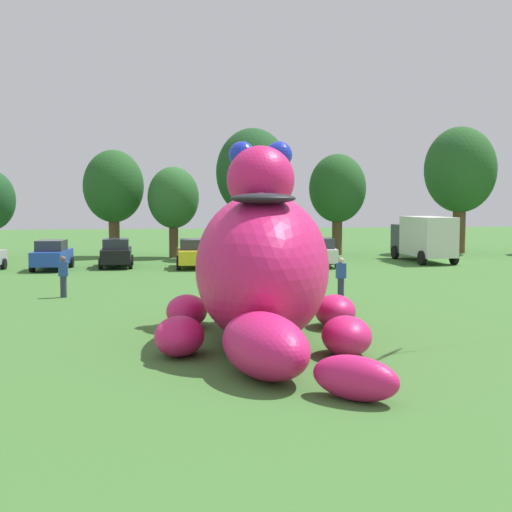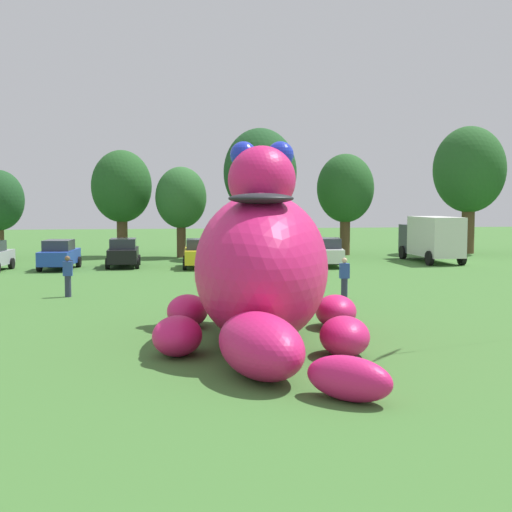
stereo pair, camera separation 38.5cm
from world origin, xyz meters
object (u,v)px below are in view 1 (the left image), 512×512
object	(u,v)px
spectator_wandering	(230,257)
box_truck	(424,237)
car_blue	(52,255)
spectator_by_cars	(63,277)
giant_inflatable_creature	(263,265)
car_white	(321,252)
car_black	(116,253)
car_yellow	(193,254)
spectator_mid_field	(215,288)
spectator_far_side	(341,279)
car_orange	(255,253)

from	to	relation	value
spectator_wandering	box_truck	bearing A→B (deg)	18.40
car_blue	spectator_by_cars	bearing A→B (deg)	-81.48
giant_inflatable_creature	spectator_wandering	world-z (taller)	giant_inflatable_creature
giant_inflatable_creature	car_white	xyz separation A→B (m)	(7.51, 21.81, -1.31)
car_blue	spectator_wandering	size ratio (longest dim) A/B	2.48
spectator_wandering	giant_inflatable_creature	bearing A→B (deg)	-94.79
car_blue	car_black	size ratio (longest dim) A/B	1.03
car_yellow	car_white	xyz separation A→B (m)	(7.74, -0.18, 0.00)
spectator_wandering	spectator_mid_field	bearing A→B (deg)	-99.67
spectator_mid_field	spectator_far_side	world-z (taller)	same
giant_inflatable_creature	spectator_by_cars	world-z (taller)	giant_inflatable_creature
car_blue	car_yellow	world-z (taller)	same
car_orange	box_truck	world-z (taller)	box_truck
car_white	spectator_mid_field	bearing A→B (deg)	-116.72
car_yellow	car_orange	xyz separation A→B (m)	(3.73, -0.10, 0.00)
giant_inflatable_creature	car_white	world-z (taller)	giant_inflatable_creature
giant_inflatable_creature	spectator_by_cars	distance (m)	12.16
box_truck	car_white	bearing A→B (deg)	-165.38
car_white	spectator_wandering	size ratio (longest dim) A/B	2.53
box_truck	spectator_far_side	distance (m)	19.25
car_blue	car_white	distance (m)	15.84
car_yellow	spectator_mid_field	xyz separation A→B (m)	(-0.52, -16.59, -0.01)
car_black	box_truck	distance (m)	19.66
car_yellow	spectator_by_cars	world-z (taller)	car_yellow
car_blue	spectator_far_side	xyz separation A→B (m)	(12.88, -14.74, -0.01)
car_black	box_truck	world-z (taller)	box_truck
spectator_by_cars	spectator_wandering	distance (m)	12.23
car_blue	car_white	world-z (taller)	same
box_truck	spectator_mid_field	xyz separation A→B (m)	(-15.68, -18.34, -0.75)
car_white	spectator_far_side	xyz separation A→B (m)	(-2.95, -14.27, -0.01)
car_blue	spectator_mid_field	size ratio (longest dim) A/B	2.48
car_white	box_truck	bearing A→B (deg)	14.62
car_blue	car_yellow	distance (m)	8.10
spectator_mid_field	car_blue	bearing A→B (deg)	114.18
car_black	spectator_by_cars	distance (m)	13.21
car_black	spectator_mid_field	world-z (taller)	car_black
car_yellow	car_white	bearing A→B (deg)	-1.33
car_white	car_blue	bearing A→B (deg)	178.31
car_black	car_white	distance (m)	12.30
car_white	giant_inflatable_creature	bearing A→B (deg)	-108.99
car_white	box_truck	distance (m)	7.70
spectator_wandering	car_white	bearing A→B (deg)	22.93
car_white	box_truck	world-z (taller)	box_truck
car_blue	spectator_far_side	bearing A→B (deg)	-48.84
box_truck	spectator_by_cars	size ratio (longest dim) A/B	3.75
spectator_by_cars	car_white	bearing A→B (deg)	39.67
car_yellow	spectator_far_side	distance (m)	15.22
car_black	spectator_far_side	bearing A→B (deg)	-59.49
car_white	box_truck	size ratio (longest dim) A/B	0.67
spectator_by_cars	car_black	bearing A→B (deg)	82.14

